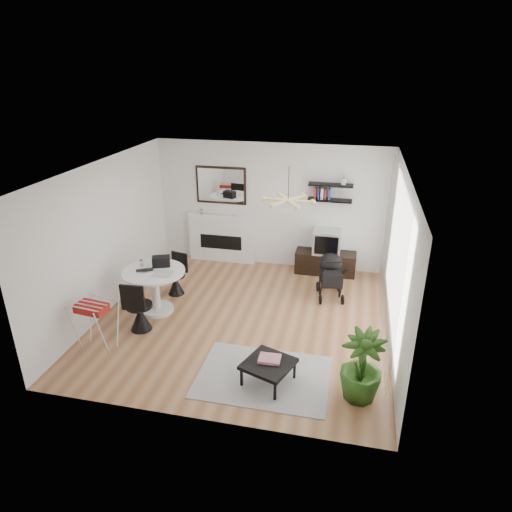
% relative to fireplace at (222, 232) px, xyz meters
% --- Properties ---
extents(floor, '(5.00, 5.00, 0.00)m').
position_rel_fireplace_xyz_m(floor, '(1.10, -2.42, -0.69)').
color(floor, brown).
rests_on(floor, ground).
extents(ceiling, '(5.00, 5.00, 0.00)m').
position_rel_fireplace_xyz_m(ceiling, '(1.10, -2.42, 2.01)').
color(ceiling, white).
rests_on(ceiling, wall_back).
extents(wall_back, '(5.00, 0.00, 5.00)m').
position_rel_fireplace_xyz_m(wall_back, '(1.10, 0.08, 0.66)').
color(wall_back, white).
rests_on(wall_back, floor).
extents(wall_left, '(0.00, 5.00, 5.00)m').
position_rel_fireplace_xyz_m(wall_left, '(-1.40, -2.42, 0.66)').
color(wall_left, white).
rests_on(wall_left, floor).
extents(wall_right, '(0.00, 5.00, 5.00)m').
position_rel_fireplace_xyz_m(wall_right, '(3.60, -2.42, 0.66)').
color(wall_right, white).
rests_on(wall_right, floor).
extents(sheer_curtain, '(0.04, 3.60, 2.60)m').
position_rel_fireplace_xyz_m(sheer_curtain, '(3.50, -2.22, 0.66)').
color(sheer_curtain, white).
rests_on(sheer_curtain, wall_right).
extents(fireplace, '(1.50, 0.17, 2.16)m').
position_rel_fireplace_xyz_m(fireplace, '(0.00, 0.00, 0.00)').
color(fireplace, white).
rests_on(fireplace, floor).
extents(shelf_lower, '(0.90, 0.25, 0.04)m').
position_rel_fireplace_xyz_m(shelf_lower, '(2.35, -0.05, 0.91)').
color(shelf_lower, black).
rests_on(shelf_lower, wall_back).
extents(shelf_upper, '(0.90, 0.25, 0.04)m').
position_rel_fireplace_xyz_m(shelf_upper, '(2.35, -0.05, 1.23)').
color(shelf_upper, black).
rests_on(shelf_upper, wall_back).
extents(pendant_lamp, '(0.90, 0.90, 0.10)m').
position_rel_fireplace_xyz_m(pendant_lamp, '(1.80, -2.12, 1.46)').
color(pendant_lamp, tan).
rests_on(pendant_lamp, ceiling).
extents(tv_console, '(1.28, 0.45, 0.48)m').
position_rel_fireplace_xyz_m(tv_console, '(2.35, -0.16, -0.45)').
color(tv_console, black).
rests_on(tv_console, floor).
extents(crt_tv, '(0.57, 0.50, 0.50)m').
position_rel_fireplace_xyz_m(crt_tv, '(2.36, -0.16, 0.04)').
color(crt_tv, silver).
rests_on(crt_tv, tv_console).
extents(dining_table, '(1.11, 1.11, 0.81)m').
position_rel_fireplace_xyz_m(dining_table, '(-0.52, -2.47, -0.15)').
color(dining_table, white).
rests_on(dining_table, floor).
extents(laptop, '(0.36, 0.31, 0.02)m').
position_rel_fireplace_xyz_m(laptop, '(-0.65, -2.55, 0.14)').
color(laptop, black).
rests_on(laptop, dining_table).
extents(black_bag, '(0.36, 0.29, 0.19)m').
position_rel_fireplace_xyz_m(black_bag, '(-0.46, -2.25, 0.22)').
color(black_bag, black).
rests_on(black_bag, dining_table).
extents(newspaper, '(0.33, 0.28, 0.01)m').
position_rel_fireplace_xyz_m(newspaper, '(-0.30, -2.57, 0.13)').
color(newspaper, silver).
rests_on(newspaper, dining_table).
extents(drinking_glass, '(0.06, 0.06, 0.11)m').
position_rel_fireplace_xyz_m(drinking_glass, '(-0.82, -2.32, 0.18)').
color(drinking_glass, white).
rests_on(drinking_glass, dining_table).
extents(chair_far, '(0.41, 0.42, 0.81)m').
position_rel_fireplace_xyz_m(chair_far, '(-0.42, -1.75, -0.43)').
color(chair_far, black).
rests_on(chair_far, floor).
extents(chair_near, '(0.44, 0.45, 0.94)m').
position_rel_fireplace_xyz_m(chair_near, '(-0.52, -3.13, -0.39)').
color(chair_near, black).
rests_on(chair_near, floor).
extents(drying_rack, '(0.62, 0.59, 0.83)m').
position_rel_fireplace_xyz_m(drying_rack, '(-0.95, -3.75, -0.25)').
color(drying_rack, white).
rests_on(drying_rack, floor).
extents(stroller, '(0.59, 0.81, 0.93)m').
position_rel_fireplace_xyz_m(stroller, '(2.53, -1.19, -0.29)').
color(stroller, black).
rests_on(stroller, floor).
extents(rug, '(1.90, 1.37, 0.01)m').
position_rel_fireplace_xyz_m(rug, '(1.78, -3.92, -0.68)').
color(rug, '#A3A3A3').
rests_on(rug, floor).
extents(coffee_table, '(0.82, 0.82, 0.33)m').
position_rel_fireplace_xyz_m(coffee_table, '(1.87, -4.01, -0.38)').
color(coffee_table, black).
rests_on(coffee_table, rug).
extents(magazines, '(0.31, 0.25, 0.04)m').
position_rel_fireplace_xyz_m(magazines, '(1.87, -3.96, -0.32)').
color(magazines, '#B32C3F').
rests_on(magazines, coffee_table).
extents(potted_plant, '(0.74, 0.74, 1.03)m').
position_rel_fireplace_xyz_m(potted_plant, '(3.13, -4.06, -0.17)').
color(potted_plant, '#275016').
rests_on(potted_plant, floor).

